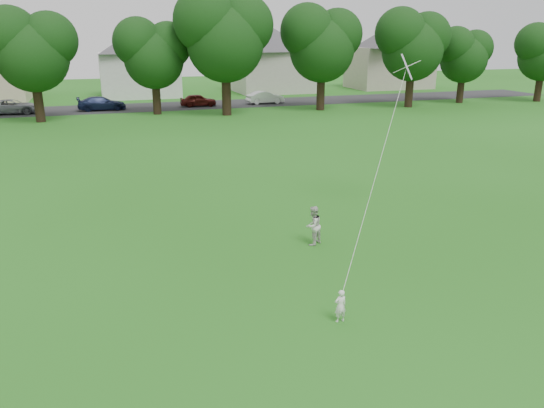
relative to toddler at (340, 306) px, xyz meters
name	(u,v)px	position (x,y,z in m)	size (l,w,h in m)	color
ground	(313,310)	(-0.40, 0.75, -0.43)	(160.00, 160.00, 0.00)	#215F15
street	(150,107)	(-0.40, 42.75, -0.43)	(90.00, 7.00, 0.01)	#2D2D30
toddler	(340,306)	(0.00, 0.00, 0.00)	(0.31, 0.21, 0.86)	white
older_boy	(313,226)	(1.28, 4.90, 0.24)	(0.65, 0.51, 1.34)	beige
kite	(381,159)	(2.96, 3.66, 2.68)	(3.44, 4.21, 10.65)	silver
tree_row	(196,43)	(3.13, 35.72, 5.65)	(80.96, 8.31, 10.79)	black
parked_cars	(57,105)	(-8.70, 41.75, 0.20)	(44.29, 2.28, 1.29)	black
house_row	(146,52)	(0.55, 52.75, 4.41)	(77.14, 14.28, 10.50)	silver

